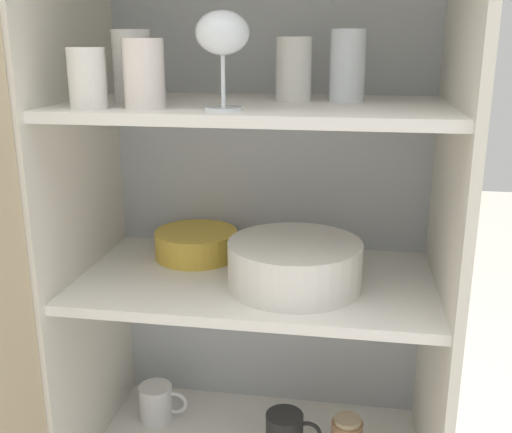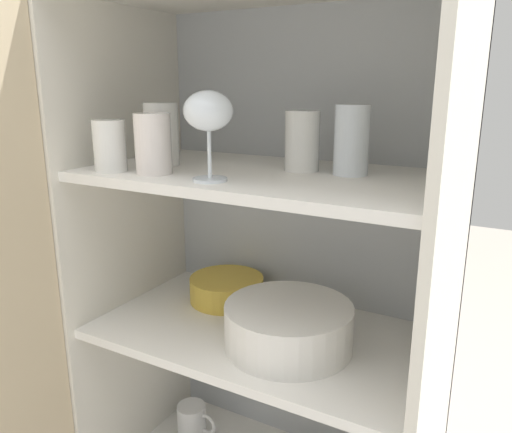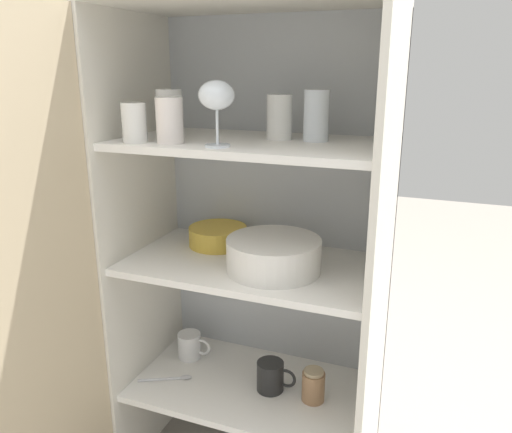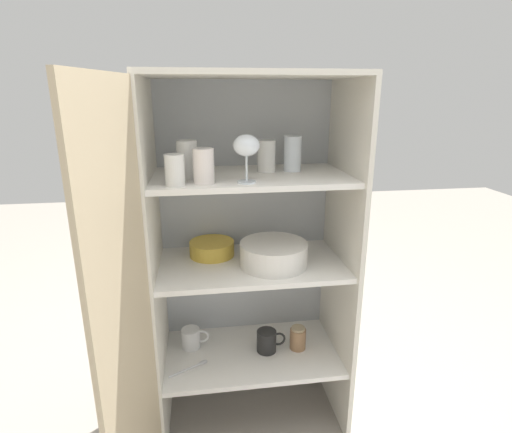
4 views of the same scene
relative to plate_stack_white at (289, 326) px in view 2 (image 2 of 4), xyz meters
name	(u,v)px [view 2 (image 2 of 4)]	position (x,y,z in m)	size (l,w,h in m)	color
cupboard_back_panel	(301,300)	(-0.08, 0.24, -0.06)	(0.74, 0.02, 1.39)	#B2B7BC
cupboard_side_left	(135,300)	(-0.44, 0.04, -0.06)	(0.02, 0.43, 1.39)	silver
cupboard_side_right	(435,382)	(0.28, 0.04, -0.06)	(0.02, 0.43, 1.39)	silver
shelf_board_middle	(262,334)	(-0.08, 0.04, -0.05)	(0.71, 0.40, 0.02)	white
shelf_board_upper	(262,176)	(-0.08, 0.04, 0.29)	(0.71, 0.40, 0.02)	white
tumbler_glass_0	(110,146)	(-0.34, -0.11, 0.35)	(0.06, 0.06, 0.10)	white
tumbler_glass_1	(302,141)	(-0.02, 0.08, 0.36)	(0.07, 0.07, 0.12)	white
tumbler_glass_2	(162,134)	(-0.31, 0.00, 0.37)	(0.07, 0.07, 0.13)	white
tumbler_glass_3	(352,140)	(0.08, 0.09, 0.37)	(0.07, 0.07, 0.13)	white
tumbler_glass_4	(153,144)	(-0.25, -0.09, 0.36)	(0.07, 0.07, 0.12)	silver
wine_glass_0	(208,114)	(-0.11, -0.10, 0.42)	(0.09, 0.09, 0.16)	white
plate_stack_white	(289,326)	(0.00, 0.00, 0.00)	(0.26, 0.26, 0.09)	silver
mixing_bowl_large	(227,288)	(-0.23, 0.13, -0.01)	(0.18, 0.18, 0.06)	gold
coffee_mug_extra_1	(192,420)	(-0.33, 0.10, -0.41)	(0.12, 0.08, 0.09)	white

